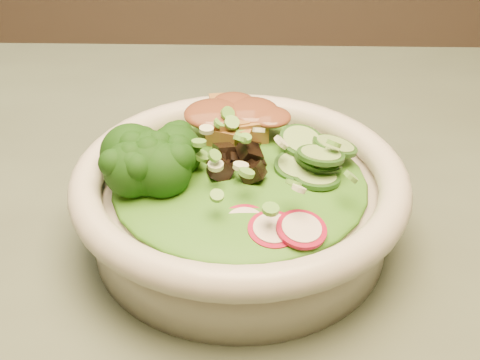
{
  "coord_description": "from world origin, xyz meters",
  "views": [
    {
      "loc": [
        0.02,
        -0.41,
        1.08
      ],
      "look_at": [
        0.01,
        0.01,
        0.81
      ],
      "focal_mm": 50.0,
      "sensor_mm": 36.0,
      "label": 1
    }
  ],
  "objects": [
    {
      "name": "salad_bowl",
      "position": [
        0.01,
        0.01,
        0.79
      ],
      "size": [
        0.25,
        0.25,
        0.07
      ],
      "rotation": [
        0.0,
        0.0,
        0.12
      ],
      "color": "beige",
      "rests_on": "dining_table"
    },
    {
      "name": "lettuce_bed",
      "position": [
        0.01,
        0.01,
        0.81
      ],
      "size": [
        0.19,
        0.19,
        0.02
      ],
      "primitive_type": "ellipsoid",
      "color": "#296114",
      "rests_on": "salad_bowl"
    },
    {
      "name": "radish_slices",
      "position": [
        0.02,
        -0.05,
        0.81
      ],
      "size": [
        0.11,
        0.05,
        0.02
      ],
      "primitive_type": null,
      "rotation": [
        0.0,
        0.0,
        0.12
      ],
      "color": "maroon",
      "rests_on": "salad_bowl"
    },
    {
      "name": "peanut_sauce",
      "position": [
        -0.0,
        0.06,
        0.83
      ],
      "size": [
        0.07,
        0.05,
        0.02
      ],
      "primitive_type": "ellipsoid",
      "color": "brown",
      "rests_on": "tofu_cubes"
    },
    {
      "name": "mushroom_heap",
      "position": [
        0.0,
        0.02,
        0.82
      ],
      "size": [
        0.07,
        0.07,
        0.04
      ],
      "primitive_type": null,
      "rotation": [
        0.0,
        0.0,
        0.12
      ],
      "color": "black",
      "rests_on": "salad_bowl"
    },
    {
      "name": "broccoli_florets",
      "position": [
        -0.05,
        -0.01,
        0.82
      ],
      "size": [
        0.08,
        0.07,
        0.04
      ],
      "primitive_type": null,
      "rotation": [
        0.0,
        0.0,
        0.12
      ],
      "color": "black",
      "rests_on": "salad_bowl"
    },
    {
      "name": "tofu_cubes",
      "position": [
        -0.0,
        0.06,
        0.82
      ],
      "size": [
        0.09,
        0.07,
        0.03
      ],
      "primitive_type": null,
      "rotation": [
        0.0,
        0.0,
        0.12
      ],
      "color": "brown",
      "rests_on": "salad_bowl"
    },
    {
      "name": "dining_table",
      "position": [
        0.0,
        0.0,
        0.64
      ],
      "size": [
        1.2,
        0.8,
        0.75
      ],
      "color": "black",
      "rests_on": "ground"
    },
    {
      "name": "scallion_garnish",
      "position": [
        0.01,
        0.01,
        0.83
      ],
      "size": [
        0.18,
        0.18,
        0.02
      ],
      "primitive_type": null,
      "color": "#589B36",
      "rests_on": "salad_bowl"
    },
    {
      "name": "cucumber_slices",
      "position": [
        0.07,
        0.02,
        0.82
      ],
      "size": [
        0.07,
        0.07,
        0.03
      ],
      "primitive_type": null,
      "rotation": [
        0.0,
        0.0,
        0.12
      ],
      "color": "#8BB967",
      "rests_on": "salad_bowl"
    }
  ]
}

